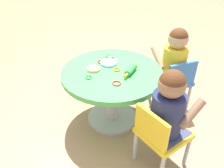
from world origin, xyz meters
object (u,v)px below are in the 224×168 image
at_px(craft_scissors, 110,57).
at_px(rolling_pin, 131,70).
at_px(seated_child_left, 169,106).
at_px(craft_table, 112,85).
at_px(child_chair_left, 160,134).
at_px(seated_child_right, 175,56).
at_px(child_chair_right, 174,80).

bearing_deg(craft_scissors, rolling_pin, -145.95).
relative_size(seated_child_left, rolling_pin, 2.34).
bearing_deg(craft_table, child_chair_left, -144.38).
xyz_separation_m(seated_child_right, rolling_pin, (-0.26, 0.39, 0.00)).
relative_size(child_chair_left, seated_child_left, 1.05).
height_order(seated_child_right, craft_scissors, seated_child_right).
distance_m(craft_table, craft_scissors, 0.27).
xyz_separation_m(rolling_pin, craft_scissors, (0.26, 0.17, -0.02)).
relative_size(child_chair_left, craft_scissors, 4.06).
bearing_deg(child_chair_right, child_chair_left, 162.52).
distance_m(child_chair_right, seated_child_right, 0.23).
relative_size(child_chair_right, craft_scissors, 4.06).
xyz_separation_m(child_chair_left, rolling_pin, (0.46, 0.19, 0.23)).
xyz_separation_m(child_chair_right, rolling_pin, (-0.22, 0.41, 0.23)).
height_order(child_chair_right, seated_child_right, seated_child_right).
bearing_deg(seated_child_left, rolling_pin, 27.53).
bearing_deg(craft_table, seated_child_left, -140.51).
distance_m(craft_table, seated_child_right, 0.61).
height_order(seated_child_left, seated_child_right, same).
height_order(seated_child_right, rolling_pin, seated_child_right).
relative_size(child_chair_left, rolling_pin, 2.46).
height_order(craft_table, seated_child_left, seated_child_left).
bearing_deg(child_chair_right, craft_table, 109.42).
relative_size(rolling_pin, craft_scissors, 1.65).
bearing_deg(craft_scissors, seated_child_left, -149.93).
bearing_deg(seated_child_right, child_chair_right, -157.21).
distance_m(craft_table, child_chair_right, 0.60).
height_order(child_chair_left, craft_scissors, child_chair_left).
bearing_deg(seated_child_left, child_chair_right, -15.61).
distance_m(child_chair_right, rolling_pin, 0.52).
relative_size(craft_table, craft_scissors, 6.21).
bearing_deg(craft_table, craft_scissors, 5.94).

